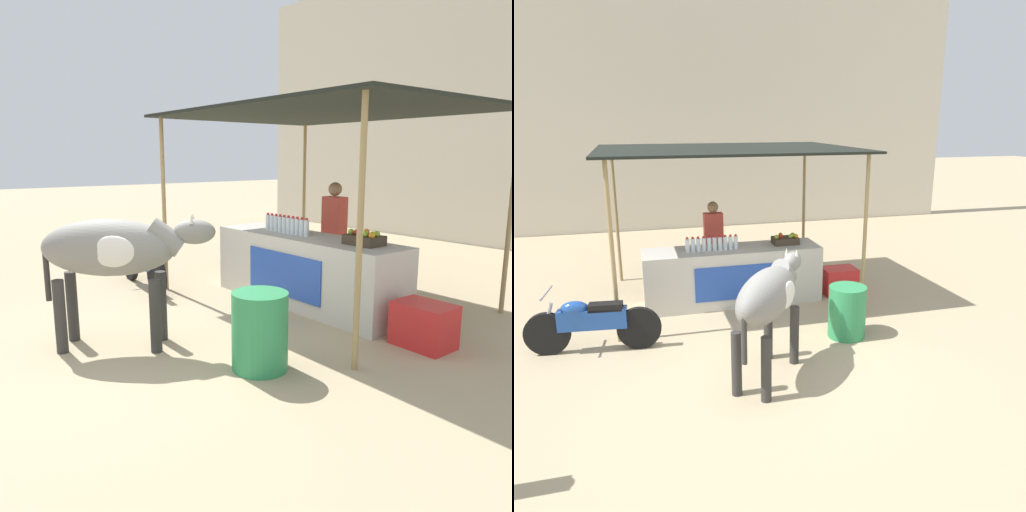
{
  "view_description": "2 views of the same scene",
  "coord_description": "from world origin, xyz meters",
  "views": [
    {
      "loc": [
        4.85,
        -2.46,
        2.01
      ],
      "look_at": [
        0.21,
        1.17,
        0.84
      ],
      "focal_mm": 35.0,
      "sensor_mm": 36.0,
      "label": 1
    },
    {
      "loc": [
        -1.58,
        -5.85,
        3.09
      ],
      "look_at": [
        0.29,
        0.86,
        1.16
      ],
      "focal_mm": 35.0,
      "sensor_mm": 36.0,
      "label": 2
    }
  ],
  "objects": [
    {
      "name": "motorcycle_parked",
      "position": [
        -2.23,
        0.82,
        0.43
      ],
      "size": [
        1.8,
        0.55,
        0.9
      ],
      "color": "black",
      "rests_on": "ground"
    },
    {
      "name": "cow",
      "position": [
        -0.08,
        -0.47,
        1.03
      ],
      "size": [
        1.39,
        1.67,
        1.44
      ],
      "color": "gray",
      "rests_on": "ground"
    },
    {
      "name": "fruit_crate",
      "position": [
        0.96,
        2.25,
        1.03
      ],
      "size": [
        0.44,
        0.32,
        0.18
      ],
      "color": "#3F3326",
      "rests_on": "stall_counter"
    },
    {
      "name": "stall_counter",
      "position": [
        0.0,
        2.2,
        0.48
      ],
      "size": [
        3.0,
        0.82,
        0.96
      ],
      "color": "beige",
      "rests_on": "ground"
    },
    {
      "name": "cooler_box",
      "position": [
        1.94,
        2.1,
        0.24
      ],
      "size": [
        0.6,
        0.44,
        0.48
      ],
      "primitive_type": "cube",
      "color": "red",
      "rests_on": "ground"
    },
    {
      "name": "water_bottle_row",
      "position": [
        -0.35,
        2.15,
        1.07
      ],
      "size": [
        0.88,
        0.07,
        0.25
      ],
      "color": "silver",
      "rests_on": "stall_counter"
    },
    {
      "name": "vendor_behind_counter",
      "position": [
        -0.19,
        2.95,
        0.85
      ],
      "size": [
        0.34,
        0.22,
        1.65
      ],
      "color": "#383842",
      "rests_on": "ground"
    },
    {
      "name": "stall_awning",
      "position": [
        0.0,
        2.5,
        2.51
      ],
      "size": [
        4.2,
        3.2,
        2.62
      ],
      "color": "black",
      "rests_on": "ground"
    },
    {
      "name": "water_barrel",
      "position": [
        1.31,
        0.35,
        0.38
      ],
      "size": [
        0.54,
        0.54,
        0.76
      ],
      "primitive_type": "cylinder",
      "color": "#2D8C51",
      "rests_on": "ground"
    },
    {
      "name": "ground_plane",
      "position": [
        0.0,
        0.0,
        0.0
      ],
      "size": [
        60.0,
        60.0,
        0.0
      ],
      "primitive_type": "plane",
      "color": "tan"
    }
  ]
}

